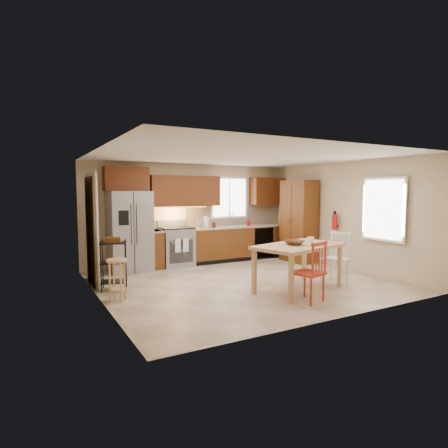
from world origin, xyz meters
name	(u,v)px	position (x,y,z in m)	size (l,w,h in m)	color
floor	(243,282)	(0.00, 0.00, 0.00)	(5.50, 5.50, 0.00)	tan
ceiling	(243,156)	(0.00, 0.00, 2.50)	(5.50, 5.00, 0.02)	silver
wall_back	(192,214)	(0.00, 2.50, 1.25)	(5.50, 0.02, 2.50)	#CCB793
wall_front	(337,232)	(0.00, -2.50, 1.25)	(5.50, 0.02, 2.50)	#CCB793
wall_left	(99,226)	(-2.75, 0.00, 1.25)	(0.02, 5.00, 2.50)	#CCB793
wall_right	(343,216)	(2.75, 0.00, 1.25)	(0.02, 5.00, 2.50)	#CCB793
refrigerator	(130,232)	(-1.70, 2.12, 0.91)	(0.92, 0.75, 1.82)	gray
range_stove	(176,247)	(-0.55, 2.19, 0.46)	(0.76, 0.63, 0.92)	gray
base_cabinet_narrow	(154,249)	(-1.10, 2.20, 0.45)	(0.30, 0.60, 0.90)	#572D10
base_cabinet_run	(240,243)	(1.29, 2.20, 0.45)	(2.92, 0.60, 0.90)	#572D10
dishwasher	(264,242)	(1.85, 1.91, 0.45)	(0.60, 0.02, 0.78)	black
backsplash	(235,215)	(1.29, 2.48, 1.18)	(2.92, 0.03, 0.55)	beige
upper_over_fridge	(126,179)	(-1.70, 2.33, 2.10)	(1.00, 0.35, 0.55)	#54250E
upper_left_block	(185,191)	(-0.25, 2.33, 1.83)	(1.80, 0.35, 0.75)	#54250E
upper_right_block	(268,191)	(2.25, 2.33, 1.83)	(1.00, 0.35, 0.75)	#54250E
window_back	(229,198)	(1.10, 2.48, 1.65)	(1.12, 0.04, 1.12)	white
sink	(234,228)	(1.10, 2.20, 0.86)	(0.62, 0.46, 0.16)	gray
undercab_glow	(174,207)	(-0.55, 2.30, 1.43)	(1.60, 0.30, 0.01)	#FFBF66
soap_bottle	(249,222)	(1.48, 2.10, 1.00)	(0.09, 0.09, 0.19)	#AE0C11
paper_towel	(206,222)	(0.25, 2.15, 1.04)	(0.12, 0.12, 0.28)	silver
canister_steel	(199,225)	(0.05, 2.15, 0.99)	(0.11, 0.11, 0.18)	gray
canister_wood	(214,225)	(0.45, 2.12, 0.97)	(0.10, 0.10, 0.14)	#4C2914
pantry	(299,221)	(2.43, 1.20, 1.05)	(0.50, 0.95, 2.10)	#572D10
fire_extinguisher	(334,222)	(2.63, 0.15, 1.10)	(0.12, 0.12, 0.36)	#AE0C11
window_right	(384,209)	(2.68, -1.15, 1.45)	(0.04, 1.02, 1.32)	white
doorway	(91,231)	(-2.67, 1.30, 1.05)	(0.04, 0.95, 2.10)	#8C7A59
dining_table	(298,268)	(0.58, -1.01, 0.42)	(1.71, 0.96, 0.83)	tan
chair_red	(308,272)	(0.23, -1.66, 0.50)	(0.47, 0.47, 1.00)	#AB2D1A
chair_white	(334,258)	(1.53, -0.96, 0.50)	(0.47, 0.47, 1.00)	silver
table_bowl	(294,245)	(0.47, -1.01, 0.84)	(0.35, 0.35, 0.08)	#4C2914
table_jar	(311,241)	(0.95, -0.90, 0.88)	(0.14, 0.14, 0.16)	silver
bar_stool	(117,280)	(-2.50, -0.08, 0.35)	(0.34, 0.34, 0.70)	tan
utility_cart	(114,265)	(-2.39, 0.65, 0.46)	(0.46, 0.36, 0.93)	black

